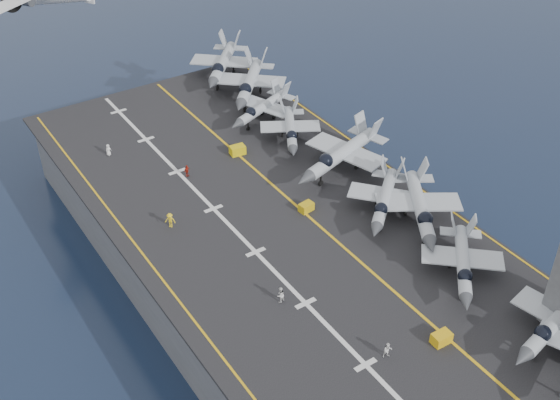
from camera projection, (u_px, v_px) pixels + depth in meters
ground at (297, 298)px, 89.48m from camera, size 500.00×500.00×0.00m
hull at (298, 268)px, 86.54m from camera, size 36.00×90.00×10.00m
flight_deck at (298, 235)px, 83.48m from camera, size 38.00×92.00×0.40m
foul_line at (319, 225)px, 84.69m from camera, size 0.35×90.00×0.02m
landing_centerline at (256, 252)px, 80.68m from camera, size 0.50×90.00×0.02m
deck_edge_port at (169, 288)px, 75.78m from camera, size 0.25×90.00×0.02m
deck_edge_stbd at (415, 185)px, 91.59m from camera, size 0.25×90.00×0.02m
fighter_jet_1 at (558, 319)px, 68.70m from camera, size 15.69×12.05×4.89m
fighter_jet_2 at (463, 260)px, 76.00m from camera, size 15.63×15.92×4.65m
fighter_jet_3 at (420, 204)px, 83.69m from camera, size 16.95×18.44×5.33m
fighter_jet_4 at (385, 197)px, 85.37m from camera, size 16.40×15.90×4.77m
fighter_jet_5 at (342, 152)px, 92.80m from camera, size 18.84×15.18×5.69m
fighter_jet_6 at (290, 128)px, 99.29m from camera, size 13.93×15.42×4.46m
fighter_jet_7 at (263, 107)px, 104.22m from camera, size 15.35×12.90×4.54m
fighter_jet_8 at (250, 81)px, 109.74m from camera, size 19.01×19.41×5.67m
tow_cart_a at (441, 338)px, 69.19m from camera, size 2.00×1.34×1.17m
tow_cart_b at (306, 207)px, 86.84m from camera, size 1.93×1.40×1.08m
tow_cart_c at (238, 150)px, 97.44m from camera, size 2.24×1.60×1.26m
crew_2 at (280, 295)px, 73.62m from camera, size 1.31×1.03×1.93m
crew_3 at (170, 220)px, 83.95m from camera, size 1.41×1.36×1.97m
crew_4 at (187, 171)px, 92.87m from camera, size 1.15×0.93×1.68m
crew_5 at (108, 150)px, 97.11m from camera, size 1.18×1.00×1.67m
crew_7 at (388, 350)px, 67.54m from camera, size 1.23×1.01×1.77m
fighter_jet_9 at (223, 62)px, 115.48m from camera, size 19.01×19.41×5.67m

